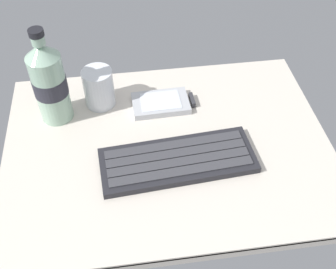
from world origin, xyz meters
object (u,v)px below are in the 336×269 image
at_px(keyboard, 178,160).
at_px(water_bottle, 49,82).
at_px(juice_cup, 99,89).
at_px(handheld_device, 164,103).

height_order(keyboard, water_bottle, water_bottle).
bearing_deg(water_bottle, keyboard, -35.29).
bearing_deg(juice_cup, keyboard, -53.87).
relative_size(handheld_device, water_bottle, 0.62).
distance_m(handheld_device, water_bottle, 0.24).
distance_m(keyboard, juice_cup, 0.24).
bearing_deg(handheld_device, water_bottle, -179.90).
bearing_deg(water_bottle, juice_cup, 16.88).
height_order(handheld_device, water_bottle, water_bottle).
relative_size(keyboard, water_bottle, 1.43).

